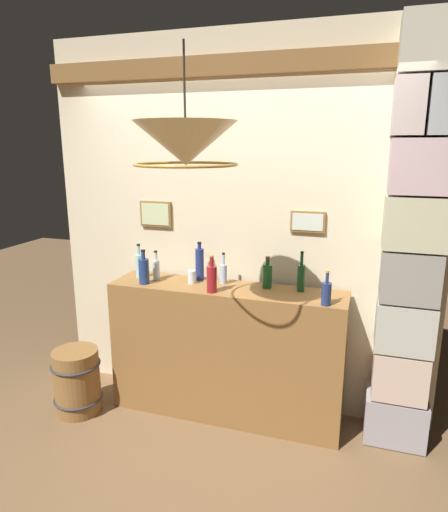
{
  "coord_description": "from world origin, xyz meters",
  "views": [
    {
      "loc": [
        0.96,
        -2.18,
        2.05
      ],
      "look_at": [
        0.0,
        0.77,
        1.28
      ],
      "focal_mm": 31.57,
      "sensor_mm": 36.0,
      "label": 1
    }
  ],
  "objects": [
    {
      "name": "wooden_barrel",
      "position": [
        -1.11,
        0.48,
        0.26
      ],
      "size": [
        0.38,
        0.38,
        0.51
      ],
      "color": "olive",
      "rests_on": "ground"
    },
    {
      "name": "liquor_bottle_tequila",
      "position": [
        -0.05,
        0.91,
        1.11
      ],
      "size": [
        0.05,
        0.05,
        0.24
      ],
      "color": "#A3BDDD",
      "rests_on": "bar_shelf_unit"
    },
    {
      "name": "liquor_bottle_whiskey",
      "position": [
        -0.25,
        0.94,
        1.16
      ],
      "size": [
        0.07,
        0.07,
        0.3
      ],
      "color": "navy",
      "rests_on": "bar_shelf_unit"
    },
    {
      "name": "bar_shelf_unit",
      "position": [
        0.0,
        0.82,
        0.52
      ],
      "size": [
        1.75,
        0.4,
        1.03
      ],
      "primitive_type": "cube",
      "color": "olive",
      "rests_on": "ground"
    },
    {
      "name": "glass_tumbler_rocks",
      "position": [
        -0.28,
        0.84,
        1.08
      ],
      "size": [
        0.06,
        0.06,
        0.1
      ],
      "color": "silver",
      "rests_on": "bar_shelf_unit"
    },
    {
      "name": "liquor_bottle_sherry",
      "position": [
        -0.06,
        0.69,
        1.13
      ],
      "size": [
        0.07,
        0.07,
        0.27
      ],
      "color": "maroon",
      "rests_on": "bar_shelf_unit"
    },
    {
      "name": "stone_pillar",
      "position": [
        1.24,
        0.92,
        1.39
      ],
      "size": [
        0.41,
        0.39,
        2.78
      ],
      "color": "#9A949A",
      "rests_on": "ground"
    },
    {
      "name": "ground_plane",
      "position": [
        0.0,
        0.0,
        0.0
      ],
      "size": [
        12.0,
        12.0,
        0.0
      ],
      "primitive_type": "plane",
      "color": "brown"
    },
    {
      "name": "liquor_bottle_mezcal",
      "position": [
        -0.58,
        0.85,
        1.12
      ],
      "size": [
        0.05,
        0.05,
        0.23
      ],
      "color": "silver",
      "rests_on": "bar_shelf_unit"
    },
    {
      "name": "liquor_bottle_port",
      "position": [
        0.53,
        0.9,
        1.14
      ],
      "size": [
        0.06,
        0.06,
        0.29
      ],
      "color": "#174B24",
      "rests_on": "bar_shelf_unit"
    },
    {
      "name": "liquor_bottle_vodka",
      "position": [
        -0.72,
        0.85,
        1.13
      ],
      "size": [
        0.06,
        0.06,
        0.27
      ],
      "color": "#A1D4DB",
      "rests_on": "bar_shelf_unit"
    },
    {
      "name": "liquor_bottle_vermouth",
      "position": [
        0.29,
        0.9,
        1.12
      ],
      "size": [
        0.07,
        0.07,
        0.24
      ],
      "color": "#1A5326",
      "rests_on": "bar_shelf_unit"
    },
    {
      "name": "pendant_lamp",
      "position": [
        -0.01,
        0.12,
        2.05
      ],
      "size": [
        0.57,
        0.57,
        0.64
      ],
      "color": "beige"
    },
    {
      "name": "panelled_rear_partition",
      "position": [
        -0.0,
        1.1,
        1.49
      ],
      "size": [
        3.02,
        0.15,
        2.85
      ],
      "color": "beige",
      "rests_on": "ground"
    },
    {
      "name": "liquor_bottle_amaro",
      "position": [
        -0.62,
        0.72,
        1.13
      ],
      "size": [
        0.08,
        0.08,
        0.26
      ],
      "color": "navy",
      "rests_on": "bar_shelf_unit"
    },
    {
      "name": "liquor_bottle_rum",
      "position": [
        0.73,
        0.67,
        1.11
      ],
      "size": [
        0.06,
        0.06,
        0.23
      ],
      "color": "navy",
      "rests_on": "bar_shelf_unit"
    }
  ]
}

